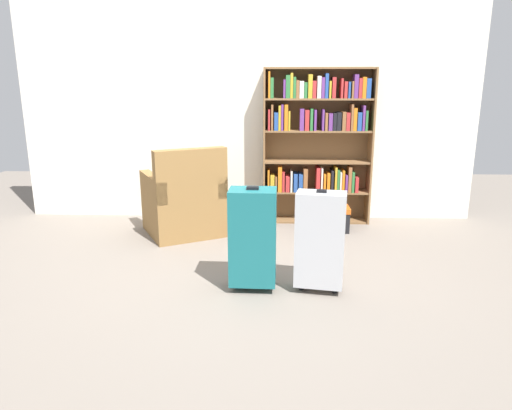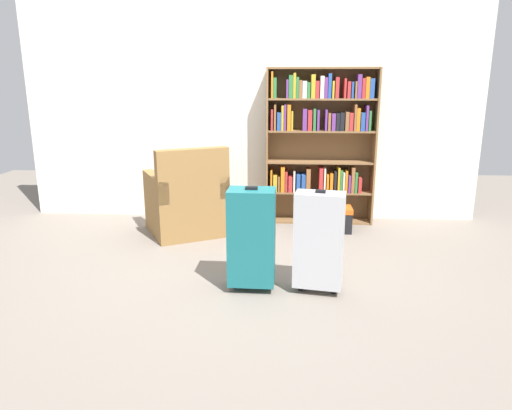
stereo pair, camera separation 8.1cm
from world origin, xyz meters
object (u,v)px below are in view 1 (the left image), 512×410
(suitcase_silver, at_px, (320,240))
(suitcase_teal, at_px, (253,237))
(mug, at_px, (241,235))
(armchair, at_px, (184,203))
(storage_box, at_px, (331,218))
(bookshelf, at_px, (317,139))

(suitcase_silver, height_order, suitcase_teal, suitcase_teal)
(mug, xyz_separation_m, suitcase_silver, (0.65, -1.14, 0.35))
(armchair, xyz_separation_m, suitcase_teal, (0.75, -1.30, 0.09))
(storage_box, relative_size, suitcase_silver, 0.48)
(bookshelf, distance_m, storage_box, 0.87)
(bookshelf, relative_size, armchair, 1.74)
(mug, bearing_deg, armchair, 162.54)
(mug, relative_size, storage_box, 0.32)
(storage_box, distance_m, suitcase_silver, 1.52)
(armchair, bearing_deg, bookshelf, 20.55)
(mug, distance_m, suitcase_silver, 1.36)
(storage_box, xyz_separation_m, suitcase_silver, (-0.26, -1.47, 0.26))
(suitcase_teal, bearing_deg, bookshelf, 71.32)
(armchair, distance_m, suitcase_silver, 1.81)
(storage_box, bearing_deg, suitcase_silver, -100.03)
(bookshelf, bearing_deg, suitcase_teal, -108.68)
(mug, height_order, suitcase_silver, suitcase_silver)
(bookshelf, bearing_deg, armchair, -159.45)
(suitcase_teal, bearing_deg, storage_box, 62.66)
(armchair, bearing_deg, mug, -17.46)
(mug, xyz_separation_m, storage_box, (0.91, 0.33, 0.09))
(mug, relative_size, suitcase_silver, 0.16)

